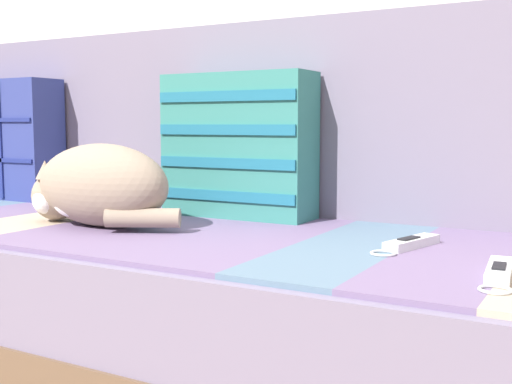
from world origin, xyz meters
TOP-DOWN VIEW (x-y plane):
  - couch at (-0.00, 0.14)m, footprint 2.17×0.82m
  - sofa_backrest at (0.00, 0.48)m, footprint 2.13×0.14m
  - throw_pillow_quilted at (-0.79, 0.33)m, footprint 0.44×0.14m
  - throw_pillow_striped at (0.11, 0.33)m, footprint 0.40×0.14m
  - sleeping_cat at (-0.11, 0.04)m, footprint 0.45×0.20m
  - game_remote_near at (0.62, 0.13)m, footprint 0.09×0.21m
  - game_remote_far at (0.81, -0.04)m, footprint 0.06×0.21m

SIDE VIEW (x-z plane):
  - couch at x=0.00m, z-range 0.00..0.38m
  - game_remote_near at x=0.62m, z-range 0.38..0.40m
  - game_remote_far at x=0.81m, z-range 0.38..0.40m
  - sleeping_cat at x=-0.11m, z-range 0.38..0.57m
  - throw_pillow_striped at x=0.11m, z-range 0.38..0.75m
  - throw_pillow_quilted at x=-0.79m, z-range 0.38..0.77m
  - sofa_backrest at x=0.00m, z-range 0.38..0.90m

